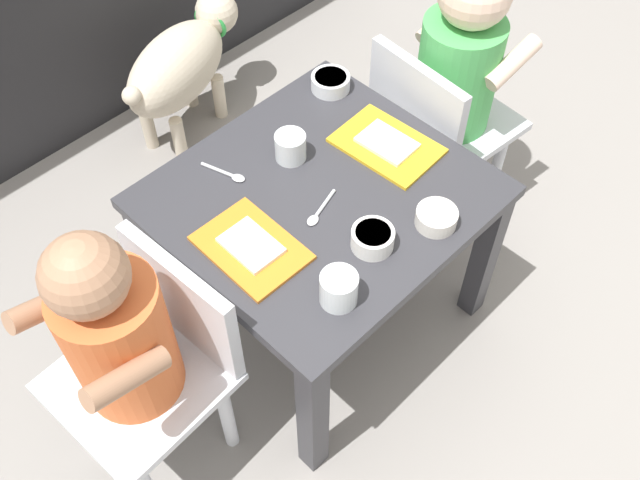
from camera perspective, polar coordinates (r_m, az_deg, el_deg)
ground_plane at (r=1.73m, az=0.00°, el=-5.59°), size 7.00×7.00×0.00m
dining_table at (r=1.45m, az=0.00°, el=1.87°), size 0.59×0.55×0.42m
seated_child_left at (r=1.24m, az=-15.02°, el=-7.50°), size 0.30×0.30×0.69m
seated_child_right at (r=1.66m, az=10.64°, el=13.08°), size 0.30×0.30×0.70m
dog at (r=2.04m, az=-10.83°, el=13.53°), size 0.46×0.27×0.33m
food_tray_left at (r=1.31m, az=-5.44°, el=-0.56°), size 0.14×0.20×0.02m
food_tray_right at (r=1.48m, az=5.28°, el=7.48°), size 0.15×0.21×0.02m
water_cup_left at (r=1.22m, az=1.48°, el=-3.97°), size 0.07×0.07×0.06m
water_cup_right at (r=1.44m, az=-2.34°, el=7.25°), size 0.06×0.06×0.06m
veggie_bowl_far at (r=1.30m, az=4.16°, el=0.15°), size 0.08×0.08×0.04m
cereal_bowl_left_side at (r=1.60m, az=0.84°, el=12.34°), size 0.08×0.08×0.03m
veggie_bowl_near at (r=1.35m, az=9.15°, el=1.78°), size 0.08×0.08×0.03m
spoon_by_left_tray at (r=1.44m, az=-7.29°, el=5.19°), size 0.04×0.10×0.01m
spoon_by_right_tray at (r=1.36m, az=-0.07°, el=2.27°), size 0.10×0.04×0.01m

